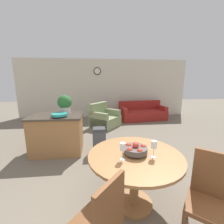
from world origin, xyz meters
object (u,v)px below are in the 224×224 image
Objects in this scene: teal_bowl at (59,115)px; potted_plant at (65,104)px; wine_glass_right at (154,145)px; dining_chair_near_left at (100,223)px; couch at (142,113)px; armchair at (104,119)px; dining_chair_near_right at (209,194)px; trash_bin at (99,140)px; wine_glass_left at (123,147)px; fruit_bowl at (135,149)px; kitchen_island at (57,134)px; dining_table at (135,166)px.

potted_plant is at bearing 81.73° from teal_bowl.
potted_plant reaches higher than wine_glass_right.
couch is at bearing 19.49° from dining_chair_near_left.
dining_chair_near_left is 4.39× the size of wine_glass_right.
dining_chair_near_right is at bearing -127.67° from armchair.
trash_bin is (-1.15, 2.11, -0.21)m from dining_chair_near_right.
potted_plant reaches higher than wine_glass_left.
kitchen_island is at bearing 129.43° from fruit_bowl.
trash_bin is (1.00, -0.15, -0.16)m from kitchen_island.
armchair is (0.24, 2.10, -0.01)m from trash_bin.
dining_table is 3.74m from armchair.
dining_table is 1.98× the size of trash_bin.
wine_glass_right is 1.95m from trash_bin.
dining_chair_near_left is 1.01m from wine_glass_right.
wine_glass_right is 0.35× the size of trash_bin.
potted_plant is at bearing 56.73° from dining_chair_near_left.
potted_plant is 4.01m from couch.
wine_glass_right is 0.18× the size of armchair.
dining_table is at bearing 152.38° from wine_glass_right.
wine_glass_right reaches higher than dining_chair_near_left.
dining_table is 1.28× the size of dining_chair_near_right.
dining_chair_near_left is 0.77× the size of armchair.
dining_chair_near_right is 3.12m from kitchen_island.
potted_plant reaches higher than armchair.
dining_table is 0.99× the size of armchair.
couch is (2.88, 3.07, -0.70)m from teal_bowl.
fruit_bowl is at bearing -50.17° from teal_bowl.
trash_bin is 3.65m from couch.
dining_chair_near_right is 5.23m from couch.
kitchen_island is at bearing -142.57° from couch.
potted_plant reaches higher than trash_bin.
dining_chair_near_right is 0.76m from wine_glass_right.
dining_chair_near_left reaches higher than armchair.
dining_chair_near_right is 2.41m from trash_bin.
potted_plant is 2.23m from armchair.
wine_glass_left is 0.64× the size of teal_bowl.
fruit_bowl reaches higher than kitchen_island.
dining_chair_near_right is 2.80× the size of teal_bowl.
trash_bin is at bearing -21.01° from dining_chair_near_right.
dining_table is 1.71m from trash_bin.
couch is at bearing -21.80° from armchair.
trash_bin is at bearing 1.57° from teal_bowl.
couch is at bearing 46.78° from teal_bowl.
dining_chair_near_right is at bearing -34.95° from fruit_bowl.
potted_plant is at bearing 125.51° from wine_glass_right.
dining_chair_near_right is 1.55× the size of trash_bin.
trash_bin is (0.04, 2.32, -0.21)m from dining_chair_near_left.
kitchen_island is at bearing -131.71° from potted_plant.
teal_bowl is at bearing 60.40° from dining_chair_near_left.
fruit_bowl reaches higher than dining_table.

